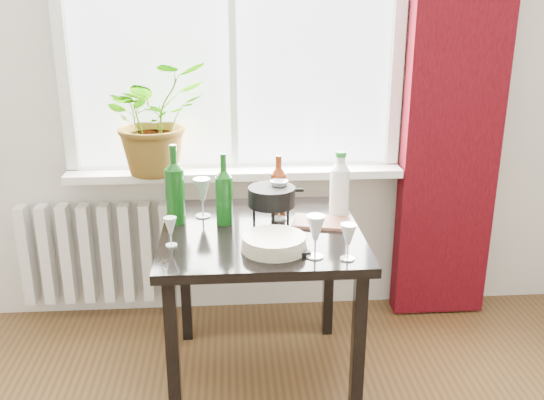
{
  "coord_description": "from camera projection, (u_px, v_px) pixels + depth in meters",
  "views": [
    {
      "loc": [
        -0.03,
        -0.87,
        1.7
      ],
      "look_at": [
        0.15,
        1.55,
        0.87
      ],
      "focal_mm": 40.0,
      "sensor_mm": 36.0,
      "label": 1
    }
  ],
  "objects": [
    {
      "name": "wineglass_back_center",
      "position": [
        279.0,
        200.0,
        2.7
      ],
      "size": [
        0.1,
        0.1,
        0.19
      ],
      "primitive_type": null,
      "rotation": [
        0.0,
        0.0,
        0.31
      ],
      "color": "silver",
      "rests_on": "table"
    },
    {
      "name": "bottle_amber",
      "position": [
        278.0,
        185.0,
        2.75
      ],
      "size": [
        0.08,
        0.08,
        0.29
      ],
      "primitive_type": null,
      "rotation": [
        0.0,
        0.0,
        -0.15
      ],
      "color": "maroon",
      "rests_on": "table"
    },
    {
      "name": "wine_bottle_left",
      "position": [
        175.0,
        183.0,
        2.63
      ],
      "size": [
        0.1,
        0.1,
        0.36
      ],
      "primitive_type": null,
      "rotation": [
        0.0,
        0.0,
        -0.26
      ],
      "color": "#0C420F",
      "rests_on": "table"
    },
    {
      "name": "table",
      "position": [
        261.0,
        249.0,
        2.64
      ],
      "size": [
        0.85,
        0.85,
        0.74
      ],
      "color": "black",
      "rests_on": "ground"
    },
    {
      "name": "tv_remote",
      "position": [
        297.0,
        247.0,
        2.4
      ],
      "size": [
        0.09,
        0.16,
        0.02
      ],
      "primitive_type": "cube",
      "rotation": [
        0.0,
        0.0,
        0.33
      ],
      "color": "black",
      "rests_on": "table"
    },
    {
      "name": "fondue_pot",
      "position": [
        272.0,
        205.0,
        2.67
      ],
      "size": [
        0.26,
        0.23,
        0.16
      ],
      "primitive_type": null,
      "rotation": [
        0.0,
        0.0,
        -0.09
      ],
      "color": "black",
      "rests_on": "table"
    },
    {
      "name": "wine_bottle_right",
      "position": [
        224.0,
        189.0,
        2.63
      ],
      "size": [
        0.09,
        0.09,
        0.32
      ],
      "primitive_type": null,
      "rotation": [
        0.0,
        0.0,
        0.19
      ],
      "color": "#0D4810",
      "rests_on": "table"
    },
    {
      "name": "plate_stack",
      "position": [
        274.0,
        243.0,
        2.39
      ],
      "size": [
        0.33,
        0.33,
        0.06
      ],
      "primitive_type": "cylinder",
      "rotation": [
        0.0,
        0.0,
        0.32
      ],
      "color": "beige",
      "rests_on": "table"
    },
    {
      "name": "wineglass_back_left",
      "position": [
        202.0,
        197.0,
        2.73
      ],
      "size": [
        0.1,
        0.1,
        0.18
      ],
      "primitive_type": null,
      "rotation": [
        0.0,
        0.0,
        -0.4
      ],
      "color": "#B0B4BD",
      "rests_on": "table"
    },
    {
      "name": "cleaning_bottle",
      "position": [
        340.0,
        183.0,
        2.72
      ],
      "size": [
        0.09,
        0.09,
        0.31
      ],
      "primitive_type": null,
      "rotation": [
        0.0,
        0.0,
        -0.04
      ],
      "color": "white",
      "rests_on": "table"
    },
    {
      "name": "window",
      "position": [
        232.0,
        16.0,
        2.95
      ],
      "size": [
        1.72,
        0.08,
        1.62
      ],
      "color": "white",
      "rests_on": "ground"
    },
    {
      "name": "radiator",
      "position": [
        97.0,
        253.0,
        3.26
      ],
      "size": [
        0.8,
        0.1,
        0.55
      ],
      "color": "silver",
      "rests_on": "ground"
    },
    {
      "name": "windowsill",
      "position": [
        235.0,
        172.0,
        3.14
      ],
      "size": [
        1.72,
        0.2,
        0.04
      ],
      "color": "white",
      "rests_on": "ground"
    },
    {
      "name": "cutting_board",
      "position": [
        321.0,
        222.0,
        2.67
      ],
      "size": [
        0.28,
        0.22,
        0.01
      ],
      "primitive_type": "cube",
      "rotation": [
        0.0,
        0.0,
        -0.24
      ],
      "color": "#945942",
      "rests_on": "table"
    },
    {
      "name": "wineglass_far_right",
      "position": [
        348.0,
        242.0,
        2.29
      ],
      "size": [
        0.07,
        0.07,
        0.15
      ],
      "primitive_type": null,
      "rotation": [
        0.0,
        0.0,
        0.16
      ],
      "color": "silver",
      "rests_on": "table"
    },
    {
      "name": "wineglass_front_right",
      "position": [
        315.0,
        236.0,
        2.31
      ],
      "size": [
        0.08,
        0.08,
        0.17
      ],
      "primitive_type": null,
      "rotation": [
        0.0,
        0.0,
        -0.16
      ],
      "color": "silver",
      "rests_on": "table"
    },
    {
      "name": "wineglass_front_left",
      "position": [
        171.0,
        232.0,
        2.42
      ],
      "size": [
        0.06,
        0.06,
        0.12
      ],
      "primitive_type": null,
      "rotation": [
        0.0,
        0.0,
        0.11
      ],
      "color": "silver",
      "rests_on": "table"
    },
    {
      "name": "curtain",
      "position": [
        457.0,
        79.0,
        3.03
      ],
      "size": [
        0.5,
        0.12,
        2.56
      ],
      "color": "#36040A",
      "rests_on": "ground"
    },
    {
      "name": "potted_plant",
      "position": [
        154.0,
        118.0,
        2.97
      ],
      "size": [
        0.65,
        0.63,
        0.56
      ],
      "primitive_type": "imported",
      "rotation": [
        0.0,
        0.0,
        0.53
      ],
      "color": "#2E6C1C",
      "rests_on": "windowsill"
    }
  ]
}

